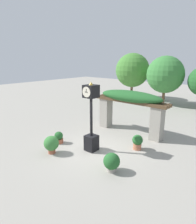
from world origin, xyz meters
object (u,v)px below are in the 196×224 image
object	(u,v)px
pedestal_clock	(91,119)
potted_plant_far_left	(59,138)
potted_plant_near_left	(112,162)
potted_plant_near_right	(137,142)
potted_plant_far_right	(51,144)

from	to	relation	value
pedestal_clock	potted_plant_far_left	xyz separation A→B (m)	(-1.96, -0.52, -1.35)
pedestal_clock	potted_plant_near_left	size ratio (longest dim) A/B	4.29
potted_plant_near_left	potted_plant_near_right	bearing A→B (deg)	96.11
potted_plant_near_left	potted_plant_near_right	world-z (taller)	potted_plant_near_left
potted_plant_near_right	pedestal_clock	bearing A→B (deg)	-136.47
pedestal_clock	potted_plant_near_right	distance (m)	2.65
potted_plant_near_left	potted_plant_far_left	size ratio (longest dim) A/B	1.24
potted_plant_far_left	potted_plant_near_right	bearing A→B (deg)	30.25
pedestal_clock	potted_plant_near_left	xyz separation A→B (m)	(1.96, -0.91, -1.23)
potted_plant_near_left	potted_plant_far_left	xyz separation A→B (m)	(-3.92, 0.39, -0.12)
potted_plant_near_right	potted_plant_far_right	distance (m)	4.29
potted_plant_near_right	potted_plant_near_left	bearing A→B (deg)	-83.89
pedestal_clock	potted_plant_near_right	size ratio (longest dim) A/B	4.48
potted_plant_near_right	potted_plant_far_left	xyz separation A→B (m)	(-3.65, -2.13, -0.10)
potted_plant_far_left	potted_plant_near_left	bearing A→B (deg)	-5.69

